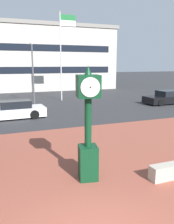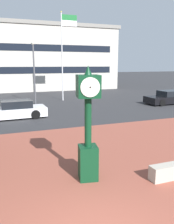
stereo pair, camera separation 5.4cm
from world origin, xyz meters
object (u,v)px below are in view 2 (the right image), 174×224
Objects in this scene: street_lamp_post at (34,66)px; car_street_mid at (168,98)px; car_street_near at (14,110)px; street_clock at (88,127)px; flagpole_primary at (64,48)px; civic_building at (20,58)px.

car_street_mid is at bearing -18.47° from street_lamp_post.
street_clock is at bearing -172.68° from car_street_near.
civic_building reaches higher than flagpole_primary.
civic_building is (-11.95, 21.48, 4.15)m from car_street_mid.
car_street_mid is at bearing -87.37° from car_street_near.
flagpole_primary is (5.54, 6.96, 4.78)m from car_street_near.
street_clock reaches higher than car_street_near.
street_clock is at bearing -91.72° from street_lamp_post.
civic_building is 4.87× the size of street_lamp_post.
car_street_near is at bearing 110.04° from street_clock.
car_street_near is 14.40m from car_street_mid.
car_street_mid is at bearing -60.91° from civic_building.
civic_building is (0.63, 32.97, 2.93)m from street_clock.
flagpole_primary is at bearing 55.68° from car_street_mid.
car_street_near is 23.26m from civic_building.
street_lamp_post is at bearing -90.53° from civic_building.
civic_building is at bearing 101.27° from flagpole_primary.
flagpole_primary is 16.12m from civic_building.
street_clock is at bearing 130.92° from car_street_mid.
car_street_mid is 11.52m from flagpole_primary.
street_clock is 10.43m from car_street_near.
civic_building reaches higher than car_street_mid.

